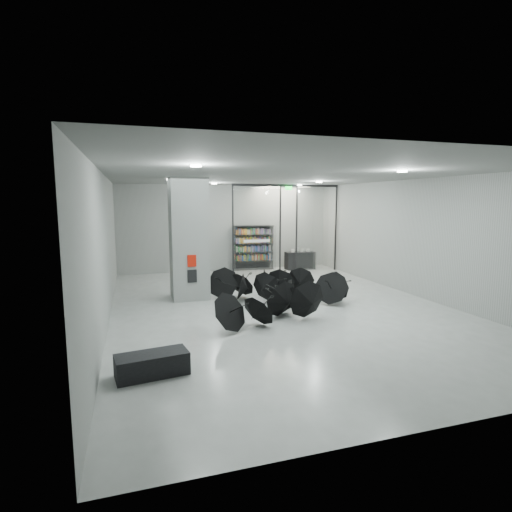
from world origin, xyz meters
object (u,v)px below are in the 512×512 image
object	(u,v)px
bench	(152,364)
umbrella_cluster	(276,297)
shop_counter	(300,260)
column	(189,239)
bookshelf	(253,248)

from	to	relation	value
bench	umbrella_cluster	distance (m)	5.58
bench	shop_counter	distance (m)	12.55
shop_counter	column	bearing A→B (deg)	-144.26
bench	bookshelf	bearing A→B (deg)	55.45
column	umbrella_cluster	world-z (taller)	column
column	umbrella_cluster	distance (m)	3.53
shop_counter	bench	bearing A→B (deg)	-125.95
column	bookshelf	bearing A→B (deg)	51.98
bookshelf	column	bearing A→B (deg)	-122.85
bench	bookshelf	xyz separation A→B (m)	(5.26, 10.68, 0.84)
column	umbrella_cluster	bearing A→B (deg)	-39.56
bench	umbrella_cluster	size ratio (longest dim) A/B	0.25
column	shop_counter	bearing A→B (deg)	35.37
bench	umbrella_cluster	bearing A→B (deg)	36.76
column	umbrella_cluster	size ratio (longest dim) A/B	0.74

